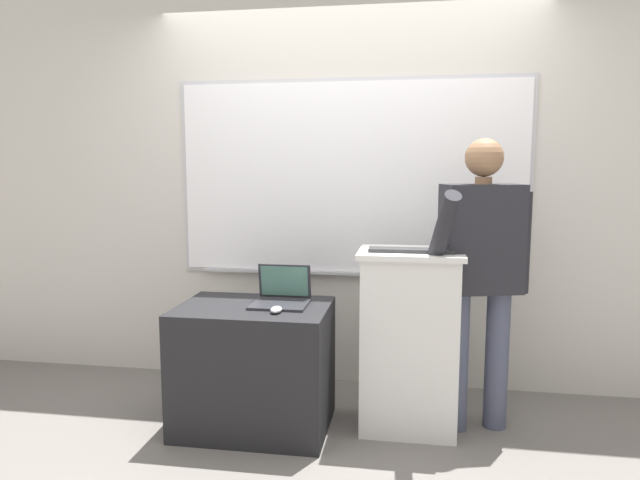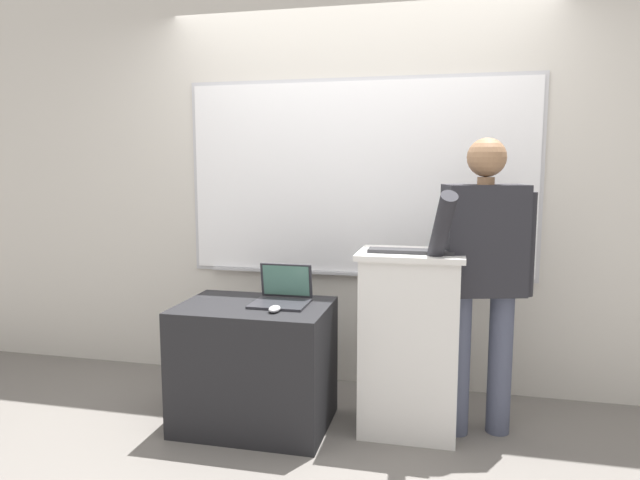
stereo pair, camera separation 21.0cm
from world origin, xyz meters
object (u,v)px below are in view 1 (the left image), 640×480
(lectern_podium, at_px, (409,340))
(computer_mouse_by_keyboard, at_px, (455,250))
(laptop, at_px, (282,294))
(side_desk, at_px, (254,367))
(person_presenter, at_px, (480,265))
(computer_mouse_by_laptop, at_px, (276,310))
(wireless_keyboard, at_px, (411,250))

(lectern_podium, bearing_deg, computer_mouse_by_keyboard, -10.80)
(lectern_podium, distance_m, laptop, 0.76)
(side_desk, bearing_deg, laptop, 27.42)
(lectern_podium, relative_size, person_presenter, 0.63)
(computer_mouse_by_laptop, height_order, computer_mouse_by_keyboard, computer_mouse_by_keyboard)
(computer_mouse_by_laptop, xyz_separation_m, computer_mouse_by_keyboard, (0.94, 0.22, 0.31))
(computer_mouse_by_laptop, relative_size, computer_mouse_by_keyboard, 1.00)
(lectern_podium, distance_m, computer_mouse_by_keyboard, 0.58)
(lectern_podium, bearing_deg, side_desk, -171.39)
(person_presenter, relative_size, laptop, 5.24)
(laptop, bearing_deg, computer_mouse_by_laptop, -85.30)
(person_presenter, relative_size, computer_mouse_by_laptop, 16.31)
(side_desk, relative_size, computer_mouse_by_laptop, 8.44)
(lectern_podium, xyz_separation_m, laptop, (-0.72, -0.06, 0.25))
(side_desk, bearing_deg, person_presenter, 8.08)
(wireless_keyboard, bearing_deg, person_presenter, 14.79)
(lectern_podium, relative_size, side_desk, 1.21)
(person_presenter, xyz_separation_m, computer_mouse_by_laptop, (-1.08, -0.31, -0.22))
(laptop, xyz_separation_m, computer_mouse_by_laptop, (0.02, -0.21, -0.04))
(side_desk, xyz_separation_m, laptop, (0.15, 0.08, 0.41))
(side_desk, distance_m, wireless_keyboard, 1.10)
(lectern_podium, xyz_separation_m, side_desk, (-0.86, -0.13, -0.16))
(side_desk, distance_m, computer_mouse_by_keyboard, 1.30)
(laptop, bearing_deg, lectern_podium, 4.40)
(side_desk, height_order, wireless_keyboard, wireless_keyboard)
(laptop, distance_m, wireless_keyboard, 0.77)
(laptop, relative_size, computer_mouse_by_keyboard, 3.11)
(lectern_podium, bearing_deg, computer_mouse_by_laptop, -159.57)
(side_desk, xyz_separation_m, computer_mouse_by_keyboard, (1.10, 0.09, 0.68))
(wireless_keyboard, bearing_deg, side_desk, -174.95)
(wireless_keyboard, distance_m, computer_mouse_by_keyboard, 0.24)
(laptop, bearing_deg, person_presenter, 5.25)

